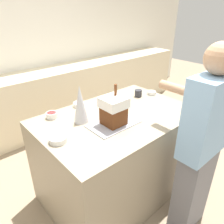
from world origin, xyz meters
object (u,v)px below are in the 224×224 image
at_px(candy_bowl_far_right, 52,115).
at_px(person, 201,147).
at_px(decorative_tree, 80,104).
at_px(candy_bowl_front_corner, 152,93).
at_px(candy_bowl_behind_tray, 79,104).
at_px(gingerbread_house, 114,110).
at_px(candy_bowl_beside_tree, 58,139).
at_px(mug, 138,93).
at_px(baking_tray, 114,124).

height_order(candy_bowl_far_right, person, person).
xyz_separation_m(decorative_tree, candy_bowl_front_corner, (0.98, -0.00, -0.15)).
height_order(candy_bowl_behind_tray, candy_bowl_front_corner, candy_bowl_behind_tray).
bearing_deg(gingerbread_house, candy_bowl_far_right, 126.48).
distance_m(gingerbread_house, candy_bowl_beside_tree, 0.52).
bearing_deg(candy_bowl_beside_tree, mug, 10.46).
bearing_deg(candy_bowl_behind_tray, candy_bowl_front_corner, -19.42).
xyz_separation_m(candy_bowl_far_right, candy_bowl_front_corner, (1.15, -0.24, -0.01)).
relative_size(gingerbread_house, candy_bowl_front_corner, 3.56).
height_order(candy_bowl_far_right, candy_bowl_front_corner, candy_bowl_far_right).
bearing_deg(candy_bowl_front_corner, candy_bowl_behind_tray, 160.58).
height_order(baking_tray, person, person).
distance_m(candy_bowl_front_corner, person, 0.97).
relative_size(candy_bowl_far_right, mug, 1.28).
relative_size(candy_bowl_beside_tree, candy_bowl_front_corner, 1.43).
height_order(baking_tray, mug, mug).
relative_size(candy_bowl_far_right, candy_bowl_front_corner, 1.07).
relative_size(baking_tray, mug, 5.41).
relative_size(gingerbread_house, candy_bowl_behind_tray, 2.96).
relative_size(gingerbread_house, decorative_tree, 1.00).
distance_m(baking_tray, candy_bowl_far_right, 0.59).
relative_size(candy_bowl_front_corner, mug, 1.20).
bearing_deg(baking_tray, mug, 24.60).
xyz_separation_m(candy_bowl_beside_tree, candy_bowl_front_corner, (1.30, 0.15, -0.00)).
height_order(baking_tray, candy_bowl_behind_tray, candy_bowl_behind_tray).
distance_m(candy_bowl_far_right, person, 1.32).
xyz_separation_m(candy_bowl_beside_tree, person, (0.87, -0.72, -0.10)).
height_order(gingerbread_house, decorative_tree, gingerbread_house).
bearing_deg(candy_bowl_beside_tree, baking_tray, -9.36).
distance_m(candy_bowl_front_corner, mug, 0.17).
relative_size(candy_bowl_far_right, person, 0.06).
height_order(candy_bowl_far_right, candy_bowl_beside_tree, candy_bowl_far_right).
xyz_separation_m(gingerbread_house, decorative_tree, (-0.18, 0.23, 0.03)).
xyz_separation_m(gingerbread_house, candy_bowl_behind_tray, (-0.02, 0.52, -0.12)).
xyz_separation_m(baking_tray, candy_bowl_far_right, (-0.35, 0.47, 0.03)).
relative_size(baking_tray, candy_bowl_behind_tray, 3.77).
distance_m(candy_bowl_behind_tray, candy_bowl_front_corner, 0.87).
distance_m(baking_tray, person, 0.74).
distance_m(decorative_tree, candy_bowl_beside_tree, 0.38).
distance_m(candy_bowl_beside_tree, candy_bowl_front_corner, 1.30).
bearing_deg(decorative_tree, candy_bowl_far_right, 124.82).
bearing_deg(decorative_tree, mug, 4.16).
relative_size(candy_bowl_beside_tree, mug, 1.70).
bearing_deg(candy_bowl_beside_tree, gingerbread_house, -9.33).
relative_size(decorative_tree, person, 0.20).
bearing_deg(candy_bowl_behind_tray, decorative_tree, -119.63).
distance_m(candy_bowl_far_right, candy_bowl_front_corner, 1.17).
relative_size(baking_tray, gingerbread_house, 1.27).
distance_m(decorative_tree, mug, 0.83).
relative_size(decorative_tree, candy_bowl_behind_tray, 2.97).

